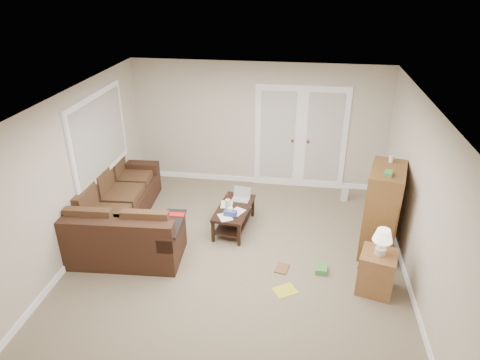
% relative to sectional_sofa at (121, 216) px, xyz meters
% --- Properties ---
extents(floor, '(5.50, 5.50, 0.00)m').
position_rel_sectional_sofa_xyz_m(floor, '(2.04, -0.48, -0.33)').
color(floor, gray).
rests_on(floor, ground).
extents(ceiling, '(5.00, 5.50, 0.02)m').
position_rel_sectional_sofa_xyz_m(ceiling, '(2.04, -0.48, 2.17)').
color(ceiling, silver).
rests_on(ceiling, wall_back).
extents(wall_left, '(0.02, 5.50, 2.50)m').
position_rel_sectional_sofa_xyz_m(wall_left, '(-0.46, -0.48, 0.92)').
color(wall_left, beige).
rests_on(wall_left, floor).
extents(wall_right, '(0.02, 5.50, 2.50)m').
position_rel_sectional_sofa_xyz_m(wall_right, '(4.54, -0.48, 0.92)').
color(wall_right, beige).
rests_on(wall_right, floor).
extents(wall_back, '(5.00, 0.02, 2.50)m').
position_rel_sectional_sofa_xyz_m(wall_back, '(2.04, 2.27, 0.92)').
color(wall_back, beige).
rests_on(wall_back, floor).
extents(wall_front, '(5.00, 0.02, 2.50)m').
position_rel_sectional_sofa_xyz_m(wall_front, '(2.04, -3.23, 0.92)').
color(wall_front, beige).
rests_on(wall_front, floor).
extents(baseboards, '(5.00, 5.50, 0.10)m').
position_rel_sectional_sofa_xyz_m(baseboards, '(2.04, -0.48, -0.28)').
color(baseboards, silver).
rests_on(baseboards, floor).
extents(french_doors, '(1.80, 0.05, 2.13)m').
position_rel_sectional_sofa_xyz_m(french_doors, '(2.89, 2.24, 0.71)').
color(french_doors, silver).
rests_on(french_doors, floor).
extents(window_left, '(0.05, 1.92, 1.42)m').
position_rel_sectional_sofa_xyz_m(window_left, '(-0.42, 0.52, 1.22)').
color(window_left, silver).
rests_on(window_left, wall_left).
extents(sectional_sofa, '(1.99, 2.77, 0.84)m').
position_rel_sectional_sofa_xyz_m(sectional_sofa, '(0.00, 0.00, 0.00)').
color(sectional_sofa, '#3B2216').
rests_on(sectional_sofa, floor).
extents(coffee_table, '(0.63, 1.09, 0.70)m').
position_rel_sectional_sofa_xyz_m(coffee_table, '(1.86, 0.45, -0.10)').
color(coffee_table, black).
rests_on(coffee_table, floor).
extents(tv_armoire, '(0.68, 0.98, 1.53)m').
position_rel_sectional_sofa_xyz_m(tv_armoire, '(4.20, 0.16, 0.39)').
color(tv_armoire, brown).
rests_on(tv_armoire, floor).
extents(side_cabinet, '(0.57, 0.57, 0.99)m').
position_rel_sectional_sofa_xyz_m(side_cabinet, '(4.04, -0.83, 0.03)').
color(side_cabinet, brown).
rests_on(side_cabinet, floor).
extents(space_heater, '(0.13, 0.12, 0.30)m').
position_rel_sectional_sofa_xyz_m(space_heater, '(3.80, 1.72, -0.18)').
color(space_heater, silver).
rests_on(space_heater, floor).
extents(floor_magazine, '(0.39, 0.37, 0.01)m').
position_rel_sectional_sofa_xyz_m(floor_magazine, '(2.81, -1.05, -0.33)').
color(floor_magazine, yellow).
rests_on(floor_magazine, floor).
extents(floor_greenbox, '(0.18, 0.23, 0.09)m').
position_rel_sectional_sofa_xyz_m(floor_greenbox, '(3.32, -0.54, -0.29)').
color(floor_greenbox, '#439443').
rests_on(floor_greenbox, floor).
extents(floor_book, '(0.23, 0.28, 0.02)m').
position_rel_sectional_sofa_xyz_m(floor_book, '(2.65, -0.56, -0.32)').
color(floor_book, brown).
rests_on(floor_book, floor).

